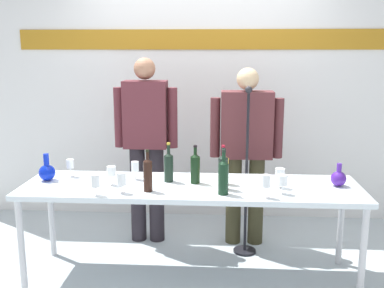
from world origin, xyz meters
name	(u,v)px	position (x,y,z in m)	size (l,w,h in m)	color
ground_plane	(191,276)	(0.00, 0.00, 0.00)	(10.00, 10.00, 0.00)	#AAB6BD
back_wall	(200,76)	(0.00, 1.42, 1.50)	(5.32, 0.11, 3.00)	white
display_table	(191,192)	(0.00, 0.00, 0.70)	(2.58, 0.70, 0.76)	silver
decanter_blue_left	(47,172)	(-1.14, 0.05, 0.83)	(0.13, 0.13, 0.22)	#0B23BC
decanter_blue_right	(339,178)	(1.12, 0.05, 0.82)	(0.12, 0.12, 0.18)	#471F92
presenter_left	(146,140)	(-0.45, 0.68, 0.97)	(0.58, 0.22, 1.70)	black
presenter_right	(246,145)	(0.45, 0.68, 0.93)	(0.65, 0.22, 1.62)	#393520
wine_bottle_0	(169,166)	(-0.18, 0.08, 0.88)	(0.07, 0.07, 0.31)	black
wine_bottle_1	(223,171)	(0.24, -0.08, 0.90)	(0.07, 0.07, 0.33)	#1D2923
wine_bottle_2	(223,176)	(0.25, -0.20, 0.89)	(0.07, 0.07, 0.33)	black
wine_bottle_3	(148,174)	(-0.30, -0.17, 0.89)	(0.07, 0.07, 0.31)	black
wine_bottle_4	(224,169)	(0.25, 0.05, 0.88)	(0.07, 0.07, 0.28)	gold
wine_bottle_5	(195,167)	(0.03, 0.06, 0.88)	(0.07, 0.07, 0.30)	black
wine_glass_left_0	(70,164)	(-0.99, 0.17, 0.86)	(0.06, 0.06, 0.14)	white
wine_glass_left_1	(121,179)	(-0.48, -0.23, 0.86)	(0.07, 0.07, 0.15)	white
wine_glass_left_2	(95,181)	(-0.66, -0.29, 0.86)	(0.06, 0.06, 0.15)	white
wine_glass_left_3	(111,171)	(-0.60, -0.03, 0.86)	(0.07, 0.07, 0.15)	white
wine_glass_left_4	(135,167)	(-0.45, 0.13, 0.86)	(0.06, 0.06, 0.15)	white
wine_glass_right_0	(266,182)	(0.54, -0.26, 0.87)	(0.06, 0.06, 0.17)	white
wine_glass_right_1	(280,174)	(0.67, -0.02, 0.87)	(0.07, 0.07, 0.15)	white
wine_glass_right_2	(283,181)	(0.67, -0.17, 0.86)	(0.07, 0.07, 0.14)	white
microphone_stand	(246,200)	(0.45, 0.47, 0.49)	(0.20, 0.20, 1.48)	black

